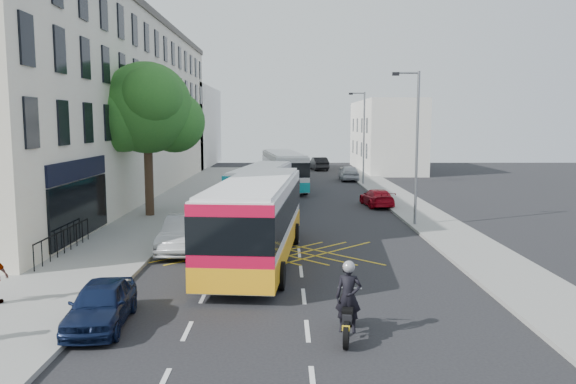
{
  "coord_description": "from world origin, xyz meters",
  "views": [
    {
      "loc": [
        -0.58,
        -17.36,
        5.51
      ],
      "look_at": [
        -0.46,
        9.35,
        2.2
      ],
      "focal_mm": 35.0,
      "sensor_mm": 36.0,
      "label": 1
    }
  ],
  "objects_px": {
    "red_hatchback": "(377,198)",
    "distant_car_dark": "(319,164)",
    "bus_mid": "(262,188)",
    "lamp_far": "(363,133)",
    "distant_car_grey": "(290,169)",
    "lamp_near": "(415,140)",
    "motorbike": "(348,301)",
    "bus_far": "(284,170)",
    "parked_car_blue": "(101,304)",
    "parked_car_silver": "(185,234)",
    "distant_car_silver": "(349,173)",
    "street_tree": "(147,109)",
    "bus_near": "(257,218)"
  },
  "relations": [
    {
      "from": "street_tree",
      "to": "lamp_far",
      "type": "height_order",
      "value": "street_tree"
    },
    {
      "from": "parked_car_blue",
      "to": "distant_car_grey",
      "type": "height_order",
      "value": "distant_car_grey"
    },
    {
      "from": "bus_near",
      "to": "parked_car_blue",
      "type": "distance_m",
      "value": 8.33
    },
    {
      "from": "bus_far",
      "to": "distant_car_dark",
      "type": "height_order",
      "value": "bus_far"
    },
    {
      "from": "distant_car_dark",
      "to": "parked_car_silver",
      "type": "bearing_deg",
      "value": 71.2
    },
    {
      "from": "parked_car_silver",
      "to": "motorbike",
      "type": "bearing_deg",
      "value": -57.0
    },
    {
      "from": "lamp_far",
      "to": "bus_far",
      "type": "xyz_separation_m",
      "value": [
        -6.94,
        -3.15,
        -2.99
      ]
    },
    {
      "from": "bus_far",
      "to": "distant_car_dark",
      "type": "bearing_deg",
      "value": 70.65
    },
    {
      "from": "distant_car_dark",
      "to": "street_tree",
      "type": "bearing_deg",
      "value": 62.68
    },
    {
      "from": "lamp_far",
      "to": "distant_car_dark",
      "type": "bearing_deg",
      "value": 100.19
    },
    {
      "from": "lamp_far",
      "to": "red_hatchback",
      "type": "relative_size",
      "value": 2.0
    },
    {
      "from": "motorbike",
      "to": "distant_car_silver",
      "type": "distance_m",
      "value": 39.79
    },
    {
      "from": "bus_near",
      "to": "motorbike",
      "type": "xyz_separation_m",
      "value": [
        2.77,
        -8.12,
        -0.78
      ]
    },
    {
      "from": "street_tree",
      "to": "motorbike",
      "type": "xyz_separation_m",
      "value": [
        9.55,
        -18.39,
        -5.34
      ]
    },
    {
      "from": "bus_near",
      "to": "red_hatchback",
      "type": "bearing_deg",
      "value": 68.88
    },
    {
      "from": "parked_car_silver",
      "to": "red_hatchback",
      "type": "height_order",
      "value": "parked_car_silver"
    },
    {
      "from": "lamp_far",
      "to": "distant_car_silver",
      "type": "distance_m",
      "value": 5.69
    },
    {
      "from": "bus_far",
      "to": "street_tree",
      "type": "bearing_deg",
      "value": -126.65
    },
    {
      "from": "distant_car_silver",
      "to": "distant_car_dark",
      "type": "bearing_deg",
      "value": -78.51
    },
    {
      "from": "lamp_near",
      "to": "lamp_far",
      "type": "relative_size",
      "value": 1.0
    },
    {
      "from": "motorbike",
      "to": "distant_car_silver",
      "type": "relative_size",
      "value": 0.52
    },
    {
      "from": "bus_mid",
      "to": "distant_car_dark",
      "type": "bearing_deg",
      "value": 88.92
    },
    {
      "from": "bus_mid",
      "to": "lamp_far",
      "type": "bearing_deg",
      "value": 69.91
    },
    {
      "from": "motorbike",
      "to": "distant_car_grey",
      "type": "xyz_separation_m",
      "value": [
        -1.16,
        43.79,
        -0.25
      ]
    },
    {
      "from": "distant_car_dark",
      "to": "red_hatchback",
      "type": "bearing_deg",
      "value": 86.64
    },
    {
      "from": "lamp_near",
      "to": "distant_car_grey",
      "type": "distance_m",
      "value": 29.32
    },
    {
      "from": "bus_near",
      "to": "red_hatchback",
      "type": "distance_m",
      "value": 16.37
    },
    {
      "from": "motorbike",
      "to": "bus_far",
      "type": "bearing_deg",
      "value": 102.88
    },
    {
      "from": "motorbike",
      "to": "bus_mid",
      "type": "bearing_deg",
      "value": 108.35
    },
    {
      "from": "distant_car_grey",
      "to": "distant_car_silver",
      "type": "xyz_separation_m",
      "value": [
        5.62,
        -4.26,
        0.04
      ]
    },
    {
      "from": "distant_car_dark",
      "to": "lamp_near",
      "type": "bearing_deg",
      "value": 86.92
    },
    {
      "from": "street_tree",
      "to": "red_hatchback",
      "type": "distance_m",
      "value": 15.72
    },
    {
      "from": "bus_far",
      "to": "parked_car_silver",
      "type": "height_order",
      "value": "bus_far"
    },
    {
      "from": "bus_far",
      "to": "red_hatchback",
      "type": "bearing_deg",
      "value": -64.28
    },
    {
      "from": "distant_car_grey",
      "to": "distant_car_dark",
      "type": "xyz_separation_m",
      "value": [
        3.43,
        7.68,
        0.05
      ]
    },
    {
      "from": "street_tree",
      "to": "bus_far",
      "type": "distance_m",
      "value": 16.58
    },
    {
      "from": "bus_far",
      "to": "distant_car_grey",
      "type": "relative_size",
      "value": 2.22
    },
    {
      "from": "lamp_near",
      "to": "bus_far",
      "type": "distance_m",
      "value": 18.47
    },
    {
      "from": "red_hatchback",
      "to": "distant_car_dark",
      "type": "relative_size",
      "value": 0.88
    },
    {
      "from": "street_tree",
      "to": "parked_car_blue",
      "type": "bearing_deg",
      "value": -80.6
    },
    {
      "from": "lamp_near",
      "to": "bus_far",
      "type": "xyz_separation_m",
      "value": [
        -6.94,
        16.85,
        -2.99
      ]
    },
    {
      "from": "lamp_far",
      "to": "distant_car_grey",
      "type": "height_order",
      "value": "lamp_far"
    },
    {
      "from": "motorbike",
      "to": "parked_car_silver",
      "type": "xyz_separation_m",
      "value": [
        -5.94,
        9.8,
        -0.19
      ]
    },
    {
      "from": "parked_car_silver",
      "to": "street_tree",
      "type": "bearing_deg",
      "value": 114.6
    },
    {
      "from": "parked_car_silver",
      "to": "distant_car_silver",
      "type": "distance_m",
      "value": 31.5
    },
    {
      "from": "street_tree",
      "to": "distant_car_grey",
      "type": "distance_m",
      "value": 27.33
    },
    {
      "from": "bus_near",
      "to": "bus_mid",
      "type": "bearing_deg",
      "value": 96.57
    },
    {
      "from": "street_tree",
      "to": "distant_car_dark",
      "type": "relative_size",
      "value": 1.93
    },
    {
      "from": "lamp_far",
      "to": "bus_near",
      "type": "bearing_deg",
      "value": -106.19
    },
    {
      "from": "bus_far",
      "to": "motorbike",
      "type": "height_order",
      "value": "bus_far"
    }
  ]
}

